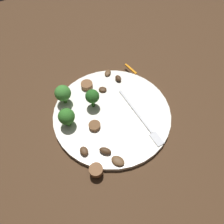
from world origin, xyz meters
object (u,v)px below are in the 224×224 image
Objects in this scene: broccoli_floret_1 at (63,93)px; mushroom_2 at (105,151)px; plate at (112,114)px; sausage_slice_1 at (96,170)px; mushroom_0 at (84,151)px; mushroom_5 at (118,161)px; fork at (142,120)px; sausage_slice_0 at (87,85)px; mushroom_1 at (118,78)px; pepper_strip_0 at (131,69)px; mushroom_3 at (108,73)px; sausage_slice_2 at (95,126)px; broccoli_floret_2 at (92,97)px; mushroom_4 at (103,89)px; broccoli_floret_0 at (67,117)px.

mushroom_2 is (0.17, 0.03, -0.03)m from broccoli_floret_1.
plate is 10.64× the size of mushroom_2.
mushroom_0 is (-0.05, -0.00, -0.00)m from sausage_slice_1.
sausage_slice_1 is 0.96× the size of mushroom_5.
sausage_slice_0 reaches higher than fork.
mushroom_5 is at bearing -29.39° from mushroom_1.
pepper_strip_0 is (-0.22, 0.17, -0.00)m from mushroom_5.
sausage_slice_0 and sausage_slice_1 have the same top height.
sausage_slice_1 is at bearing -32.50° from mushroom_3.
fork is 6.55× the size of sausage_slice_2.
broccoli_floret_1 is 2.03× the size of sausage_slice_2.
fork is at bearing 41.68° from broccoli_floret_2.
pepper_strip_0 is (-0.02, 0.21, -0.03)m from broccoli_floret_1.
sausage_slice_0 is at bearing -156.57° from fork.
broccoli_floret_2 is 2.54× the size of mushroom_1.
broccoli_floret_1 is at bearing -83.91° from pepper_strip_0.
fork is 3.27× the size of broccoli_floret_2.
broccoli_floret_1 is 0.07m from broccoli_floret_2.
mushroom_4 is (-0.16, 0.07, -0.00)m from mushroom_2.
sausage_slice_2 reaches higher than mushroom_3.
mushroom_3 is at bearing 123.05° from broccoli_floret_0.
plate is 5.51× the size of broccoli_floret_0.
broccoli_floret_1 is 2.66× the size of mushroom_4.
broccoli_floret_2 is (-0.02, 0.07, 0.00)m from broccoli_floret_0.
fork is 0.12m from sausage_slice_2.
sausage_slice_2 is (0.06, -0.02, -0.03)m from broccoli_floret_2.
mushroom_2 is 1.30× the size of mushroom_4.
mushroom_5 is at bearing -22.91° from mushroom_3.
plate is 5.98× the size of pepper_strip_0.
mushroom_5 is at bearing -59.61° from fork.
pepper_strip_0 is (-0.19, 0.18, -0.00)m from mushroom_2.
fork is 3.22× the size of broccoli_floret_1.
mushroom_2 is (0.09, -0.06, 0.01)m from plate.
broccoli_floret_0 is at bearing -157.31° from mushroom_5.
sausage_slice_1 is 1.04× the size of sausage_slice_2.
fork is 5.81× the size of sausage_slice_0.
sausage_slice_1 is at bearing -30.27° from mushroom_4.
broccoli_floret_1 is 1.95× the size of sausage_slice_1.
broccoli_floret_0 is 0.12m from sausage_slice_0.
broccoli_floret_2 is at bearing -10.27° from sausage_slice_0.
plate is 0.15m from sausage_slice_1.
broccoli_floret_1 reaches higher than sausage_slice_1.
plate is 0.13m from mushroom_3.
mushroom_5 is (0.16, -0.02, -0.03)m from broccoli_floret_2.
sausage_slice_1 is 0.22m from mushroom_4.
broccoli_floret_0 is 1.77× the size of mushroom_5.
sausage_slice_2 is 0.16m from mushroom_1.
broccoli_floret_2 is at bearing 156.64° from sausage_slice_1.
broccoli_floret_2 reaches higher than mushroom_0.
sausage_slice_1 is (0.22, -0.08, 0.00)m from sausage_slice_0.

